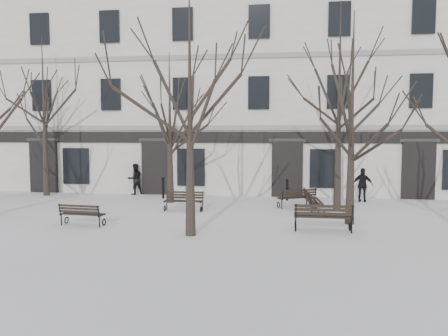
% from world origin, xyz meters
% --- Properties ---
extents(ground, '(100.00, 100.00, 0.00)m').
position_xyz_m(ground, '(0.00, 0.00, 0.00)').
color(ground, white).
rests_on(ground, ground).
extents(building, '(40.40, 10.20, 11.40)m').
position_xyz_m(building, '(0.00, 12.96, 5.52)').
color(building, silver).
rests_on(building, ground).
extents(tree_1, '(5.63, 5.63, 8.04)m').
position_xyz_m(tree_1, '(0.30, -1.20, 5.02)').
color(tree_1, black).
rests_on(tree_1, ground).
extents(tree_2, '(5.36, 5.36, 7.65)m').
position_xyz_m(tree_2, '(5.70, 1.34, 4.78)').
color(tree_2, black).
rests_on(tree_2, ground).
extents(tree_4, '(5.84, 5.84, 8.34)m').
position_xyz_m(tree_4, '(-9.22, 6.77, 5.22)').
color(tree_4, black).
rests_on(tree_4, ground).
extents(tree_5, '(4.97, 4.97, 7.10)m').
position_xyz_m(tree_5, '(-2.05, 5.32, 4.44)').
color(tree_5, black).
rests_on(tree_5, ground).
extents(tree_6, '(6.21, 6.21, 8.87)m').
position_xyz_m(tree_6, '(5.62, 4.38, 5.55)').
color(tree_6, black).
rests_on(tree_6, ground).
extents(bench_1, '(1.64, 0.74, 0.80)m').
position_xyz_m(bench_1, '(-3.87, -0.27, 0.44)').
color(bench_1, black).
rests_on(bench_1, ground).
extents(bench_2, '(1.94, 0.71, 0.97)m').
position_xyz_m(bench_2, '(4.61, -0.10, 0.53)').
color(bench_2, black).
rests_on(bench_2, ground).
extents(bench_3, '(1.66, 0.62, 0.83)m').
position_xyz_m(bench_3, '(-0.91, 3.18, 0.45)').
color(bench_3, black).
rests_on(bench_3, ground).
extents(bench_4, '(1.78, 1.30, 0.86)m').
position_xyz_m(bench_4, '(3.92, 4.64, 0.47)').
color(bench_4, black).
rests_on(bench_4, ground).
extents(bench_5, '(0.80, 1.91, 0.94)m').
position_xyz_m(bench_5, '(4.49, 3.53, 0.51)').
color(bench_5, black).
rests_on(bench_5, ground).
extents(bollard_a, '(0.14, 0.14, 1.09)m').
position_xyz_m(bollard_a, '(-2.75, 6.53, 0.58)').
color(bollard_a, black).
rests_on(bollard_a, ground).
extents(bollard_b, '(0.14, 0.14, 1.06)m').
position_xyz_m(bollard_b, '(3.49, 6.66, 0.57)').
color(bollard_b, black).
rests_on(bollard_b, ground).
extents(pedestrian_b, '(1.03, 1.01, 1.68)m').
position_xyz_m(pedestrian_b, '(-4.65, 7.74, 0.00)').
color(pedestrian_b, black).
rests_on(pedestrian_b, ground).
extents(pedestrian_c, '(1.04, 0.67, 1.65)m').
position_xyz_m(pedestrian_c, '(7.10, 6.68, 0.00)').
color(pedestrian_c, black).
rests_on(pedestrian_c, ground).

